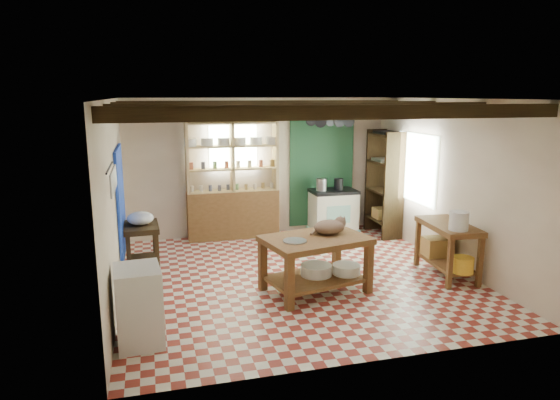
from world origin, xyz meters
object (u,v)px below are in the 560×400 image
object	(u,v)px
work_table	(315,264)
cat	(329,227)
white_cabinet	(139,306)
right_counter	(447,250)
prep_table	(142,248)
stove	(333,211)

from	to	relation	value
work_table	cat	distance (m)	0.55
work_table	white_cabinet	size ratio (longest dim) A/B	1.59
white_cabinet	right_counter	size ratio (longest dim) A/B	0.77
right_counter	white_cabinet	bearing A→B (deg)	-162.79
prep_table	right_counter	xyz separation A→B (m)	(4.38, -1.34, 0.03)
right_counter	work_table	bearing A→B (deg)	-173.17
work_table	prep_table	world-z (taller)	work_table
prep_table	stove	bearing A→B (deg)	18.09
stove	right_counter	world-z (taller)	stove
right_counter	cat	size ratio (longest dim) A/B	2.58
work_table	prep_table	size ratio (longest dim) A/B	1.84
prep_table	right_counter	distance (m)	4.58
work_table	stove	bearing A→B (deg)	51.77
prep_table	white_cabinet	bearing A→B (deg)	-92.69
prep_table	work_table	bearing A→B (deg)	-33.90
prep_table	cat	distance (m)	2.89
stove	prep_table	xyz separation A→B (m)	(-3.59, -1.33, -0.06)
work_table	white_cabinet	bearing A→B (deg)	-171.66
stove	white_cabinet	xyz separation A→B (m)	(-3.61, -3.64, 0.00)
prep_table	white_cabinet	world-z (taller)	white_cabinet
work_table	right_counter	world-z (taller)	right_counter
cat	right_counter	bearing A→B (deg)	-23.75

